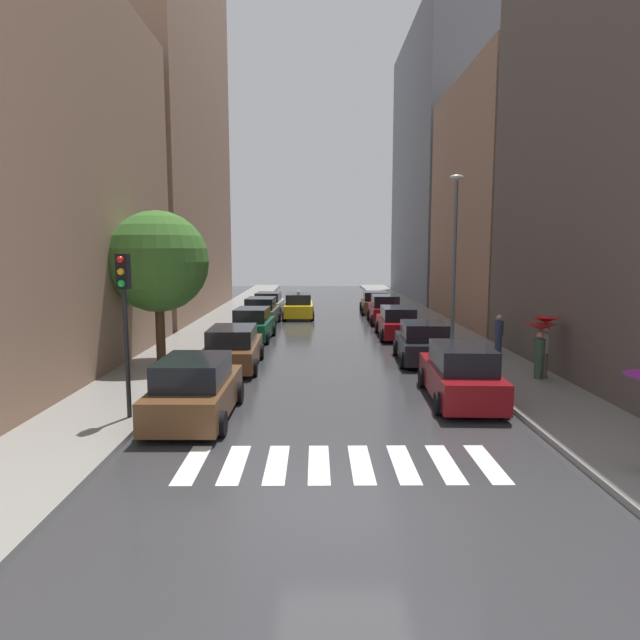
{
  "coord_description": "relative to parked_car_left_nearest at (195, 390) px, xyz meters",
  "views": [
    {
      "loc": [
        -0.51,
        -9.47,
        4.56
      ],
      "look_at": [
        -0.29,
        19.41,
        0.88
      ],
      "focal_mm": 31.16,
      "sensor_mm": 36.0,
      "label": 1
    }
  ],
  "objects": [
    {
      "name": "ground_plane",
      "position": [
        3.77,
        18.88,
        -0.82
      ],
      "size": [
        28.0,
        72.0,
        0.04
      ],
      "primitive_type": "cube",
      "color": "#303032"
    },
    {
      "name": "sidewalk_left",
      "position": [
        -2.73,
        18.88,
        -0.72
      ],
      "size": [
        3.0,
        72.0,
        0.15
      ],
      "primitive_type": "cube",
      "color": "gray",
      "rests_on": "ground"
    },
    {
      "name": "sidewalk_right",
      "position": [
        10.27,
        18.88,
        -0.72
      ],
      "size": [
        3.0,
        72.0,
        0.15
      ],
      "primitive_type": "cube",
      "color": "gray",
      "rests_on": "ground"
    },
    {
      "name": "crosswalk_stripes",
      "position": [
        3.77,
        -3.23,
        -0.79
      ],
      "size": [
        6.75,
        2.2,
        0.01
      ],
      "color": "silver",
      "rests_on": "ground"
    },
    {
      "name": "building_left_near",
      "position": [
        -7.23,
        4.6,
        6.4
      ],
      "size": [
        6.0,
        19.02,
        14.39
      ],
      "primitive_type": "cube",
      "color": "#8C6B56",
      "rests_on": "ground"
    },
    {
      "name": "building_left_mid",
      "position": [
        -7.23,
        25.06,
        12.11
      ],
      "size": [
        6.0,
        19.86,
        25.81
      ],
      "primitive_type": "cube",
      "color": "#8C6B56",
      "rests_on": "ground"
    },
    {
      "name": "building_right_mid",
      "position": [
        14.77,
        19.78,
        6.56
      ],
      "size": [
        6.0,
        14.23,
        14.71
      ],
      "primitive_type": "cube",
      "color": "#8C6B56",
      "rests_on": "ground"
    },
    {
      "name": "building_right_far",
      "position": [
        14.77,
        38.07,
        11.37
      ],
      "size": [
        6.0,
        20.59,
        24.33
      ],
      "primitive_type": "cube",
      "color": "slate",
      "rests_on": "ground"
    },
    {
      "name": "parked_car_left_nearest",
      "position": [
        0.0,
        0.0,
        0.0
      ],
      "size": [
        2.15,
        4.49,
        1.7
      ],
      "rotation": [
        0.0,
        0.0,
        1.56
      ],
      "color": "brown",
      "rests_on": "ground"
    },
    {
      "name": "parked_car_left_second",
      "position": [
        0.05,
        6.59,
        -0.04
      ],
      "size": [
        2.19,
        4.79,
        1.6
      ],
      "rotation": [
        0.0,
        0.0,
        1.59
      ],
      "color": "brown",
      "rests_on": "ground"
    },
    {
      "name": "parked_car_left_third",
      "position": [
        0.06,
        13.23,
        -0.03
      ],
      "size": [
        2.15,
        4.16,
        1.64
      ],
      "rotation": [
        0.0,
        0.0,
        1.53
      ],
      "color": "#0C4C2D",
      "rests_on": "ground"
    },
    {
      "name": "parked_car_left_fourth",
      "position": [
        -0.06,
        18.9,
        -0.02
      ],
      "size": [
        2.2,
        4.17,
        1.67
      ],
      "rotation": [
        0.0,
        0.0,
        1.54
      ],
      "color": "#474C51",
      "rests_on": "ground"
    },
    {
      "name": "parked_car_left_fifth",
      "position": [
        -0.07,
        24.37,
        -0.06
      ],
      "size": [
        2.21,
        4.2,
        1.56
      ],
      "rotation": [
        0.0,
        0.0,
        1.53
      ],
      "color": "#B2B7BF",
      "rests_on": "ground"
    },
    {
      "name": "parked_car_right_nearest",
      "position": [
        7.62,
        1.77,
        0.01
      ],
      "size": [
        2.18,
        4.79,
        1.73
      ],
      "rotation": [
        0.0,
        0.0,
        1.53
      ],
      "color": "maroon",
      "rests_on": "ground"
    },
    {
      "name": "parked_car_right_second",
      "position": [
        7.62,
        7.61,
        -0.03
      ],
      "size": [
        2.27,
        4.15,
        1.64
      ],
      "rotation": [
        0.0,
        0.0,
        1.52
      ],
      "color": "black",
      "rests_on": "ground"
    },
    {
      "name": "parked_car_right_third",
      "position": [
        7.52,
        14.04,
        -0.04
      ],
      "size": [
        2.12,
        4.76,
        1.6
      ],
      "rotation": [
        0.0,
        0.0,
        1.55
      ],
      "color": "maroon",
      "rests_on": "ground"
    },
    {
      "name": "parked_car_right_fourth",
      "position": [
        7.58,
        20.01,
        0.01
      ],
      "size": [
        2.05,
        4.54,
        1.73
      ],
      "rotation": [
        0.0,
        0.0,
        1.55
      ],
      "color": "maroon",
      "rests_on": "ground"
    },
    {
      "name": "parked_car_right_fifth",
      "position": [
        7.53,
        25.29,
        -0.07
      ],
      "size": [
        2.16,
        4.18,
        1.55
      ],
      "rotation": [
        0.0,
        0.0,
        1.54
      ],
      "color": "brown",
      "rests_on": "ground"
    },
    {
      "name": "taxi_midroad",
      "position": [
        2.09,
        22.47,
        -0.03
      ],
      "size": [
        2.15,
        4.63,
        1.81
      ],
      "rotation": [
        0.0,
        0.0,
        1.59
      ],
      "color": "yellow",
      "rests_on": "ground"
    },
    {
      "name": "pedestrian_foreground",
      "position": [
        10.89,
        4.01,
        0.74
      ],
      "size": [
        1.02,
        1.02,
        1.89
      ],
      "rotation": [
        0.0,
        0.0,
        3.74
      ],
      "color": "#38513D",
      "rests_on": "sidewalk_right"
    },
    {
      "name": "pedestrian_by_kerb",
      "position": [
        10.97,
        8.45,
        0.24
      ],
      "size": [
        0.36,
        0.36,
        1.69
      ],
      "rotation": [
        0.0,
        0.0,
        1.78
      ],
      "color": "navy",
      "rests_on": "sidewalk_right"
    },
    {
      "name": "pedestrian_far_side",
      "position": [
        11.11,
        4.14,
        0.83
      ],
      "size": [
        0.91,
        0.91,
        2.12
      ],
      "rotation": [
        0.0,
        0.0,
        4.1
      ],
      "color": "brown",
      "rests_on": "sidewalk_right"
    },
    {
      "name": "street_tree_left",
      "position": [
        -2.84,
        6.97,
        3.28
      ],
      "size": [
        3.91,
        3.91,
        5.9
      ],
      "color": "#513823",
      "rests_on": "sidewalk_left"
    },
    {
      "name": "traffic_light_left_corner",
      "position": [
        -1.68,
        -0.32,
        2.49
      ],
      "size": [
        0.3,
        0.42,
        4.3
      ],
      "color": "black",
      "rests_on": "sidewalk_left"
    },
    {
      "name": "lamp_post_right",
      "position": [
        9.32,
        9.76,
        3.7
      ],
      "size": [
        0.6,
        0.28,
        7.6
      ],
      "color": "#595B60",
      "rests_on": "sidewalk_right"
    }
  ]
}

